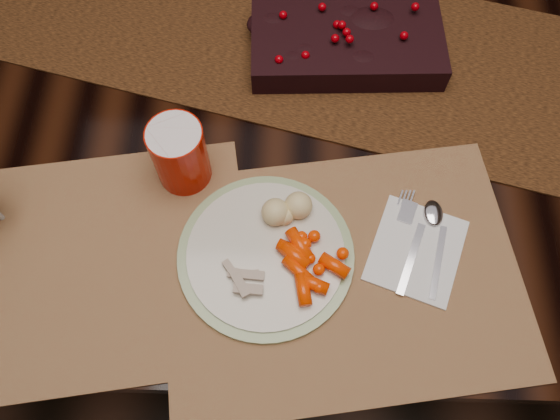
{
  "coord_description": "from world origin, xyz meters",
  "views": [
    {
      "loc": [
        -0.03,
        -0.59,
        1.49
      ],
      "look_at": [
        -0.04,
        -0.26,
        0.8
      ],
      "focal_mm": 35.0,
      "sensor_mm": 36.0,
      "label": 1
    }
  ],
  "objects_px": {
    "centerpiece": "(347,42)",
    "dinner_plate": "(266,255)",
    "dining_table": "(299,187)",
    "placemat_main": "(342,273)",
    "baby_carrots": "(310,266)",
    "red_cup": "(180,154)",
    "napkin": "(416,250)",
    "turkey_shreds": "(238,282)",
    "mashed_potatoes": "(285,203)"
  },
  "relations": [
    {
      "from": "dinner_plate",
      "to": "mashed_potatoes",
      "type": "distance_m",
      "value": 0.08
    },
    {
      "from": "dining_table",
      "to": "placemat_main",
      "type": "xyz_separation_m",
      "value": [
        0.05,
        -0.33,
        0.38
      ]
    },
    {
      "from": "red_cup",
      "to": "placemat_main",
      "type": "bearing_deg",
      "value": -33.2
    },
    {
      "from": "placemat_main",
      "to": "red_cup",
      "type": "height_order",
      "value": "red_cup"
    },
    {
      "from": "centerpiece",
      "to": "dinner_plate",
      "type": "height_order",
      "value": "centerpiece"
    },
    {
      "from": "dinner_plate",
      "to": "dining_table",
      "type": "bearing_deg",
      "value": 80.04
    },
    {
      "from": "baby_carrots",
      "to": "turkey_shreds",
      "type": "relative_size",
      "value": 1.49
    },
    {
      "from": "mashed_potatoes",
      "to": "red_cup",
      "type": "bearing_deg",
      "value": 157.11
    },
    {
      "from": "dinner_plate",
      "to": "turkey_shreds",
      "type": "relative_size",
      "value": 3.76
    },
    {
      "from": "centerpiece",
      "to": "turkey_shreds",
      "type": "relative_size",
      "value": 4.75
    },
    {
      "from": "napkin",
      "to": "placemat_main",
      "type": "bearing_deg",
      "value": -141.41
    },
    {
      "from": "centerpiece",
      "to": "dinner_plate",
      "type": "xyz_separation_m",
      "value": [
        -0.12,
        -0.37,
        -0.02
      ]
    },
    {
      "from": "centerpiece",
      "to": "turkey_shreds",
      "type": "xyz_separation_m",
      "value": [
        -0.16,
        -0.42,
        -0.01
      ]
    },
    {
      "from": "mashed_potatoes",
      "to": "red_cup",
      "type": "relative_size",
      "value": 0.69
    },
    {
      "from": "baby_carrots",
      "to": "red_cup",
      "type": "xyz_separation_m",
      "value": [
        -0.19,
        0.15,
        0.03
      ]
    },
    {
      "from": "dining_table",
      "to": "mashed_potatoes",
      "type": "height_order",
      "value": "mashed_potatoes"
    },
    {
      "from": "baby_carrots",
      "to": "red_cup",
      "type": "bearing_deg",
      "value": 140.89
    },
    {
      "from": "centerpiece",
      "to": "red_cup",
      "type": "xyz_separation_m",
      "value": [
        -0.25,
        -0.24,
        0.02
      ]
    },
    {
      "from": "turkey_shreds",
      "to": "red_cup",
      "type": "height_order",
      "value": "red_cup"
    },
    {
      "from": "mashed_potatoes",
      "to": "napkin",
      "type": "bearing_deg",
      "value": -15.86
    },
    {
      "from": "centerpiece",
      "to": "dining_table",
      "type": "bearing_deg",
      "value": -137.89
    },
    {
      "from": "dinner_plate",
      "to": "red_cup",
      "type": "xyz_separation_m",
      "value": [
        -0.13,
        0.13,
        0.05
      ]
    },
    {
      "from": "turkey_shreds",
      "to": "dinner_plate",
      "type": "bearing_deg",
      "value": 52.25
    },
    {
      "from": "placemat_main",
      "to": "napkin",
      "type": "bearing_deg",
      "value": 9.62
    },
    {
      "from": "dining_table",
      "to": "napkin",
      "type": "bearing_deg",
      "value": -61.63
    },
    {
      "from": "dinner_plate",
      "to": "napkin",
      "type": "relative_size",
      "value": 1.78
    },
    {
      "from": "napkin",
      "to": "red_cup",
      "type": "bearing_deg",
      "value": -179.09
    },
    {
      "from": "turkey_shreds",
      "to": "placemat_main",
      "type": "bearing_deg",
      "value": 9.7
    },
    {
      "from": "napkin",
      "to": "dining_table",
      "type": "bearing_deg",
      "value": 138.37
    },
    {
      "from": "placemat_main",
      "to": "red_cup",
      "type": "distance_m",
      "value": 0.29
    },
    {
      "from": "centerpiece",
      "to": "napkin",
      "type": "bearing_deg",
      "value": -75.51
    },
    {
      "from": "dining_table",
      "to": "turkey_shreds",
      "type": "bearing_deg",
      "value": -104.24
    },
    {
      "from": "baby_carrots",
      "to": "mashed_potatoes",
      "type": "distance_m",
      "value": 0.1
    },
    {
      "from": "turkey_shreds",
      "to": "red_cup",
      "type": "xyz_separation_m",
      "value": [
        -0.09,
        0.18,
        0.03
      ]
    },
    {
      "from": "centerpiece",
      "to": "turkey_shreds",
      "type": "distance_m",
      "value": 0.45
    },
    {
      "from": "placemat_main",
      "to": "dinner_plate",
      "type": "height_order",
      "value": "dinner_plate"
    },
    {
      "from": "centerpiece",
      "to": "mashed_potatoes",
      "type": "relative_size",
      "value": 4.15
    },
    {
      "from": "centerpiece",
      "to": "napkin",
      "type": "height_order",
      "value": "centerpiece"
    },
    {
      "from": "dining_table",
      "to": "placemat_main",
      "type": "relative_size",
      "value": 3.58
    },
    {
      "from": "mashed_potatoes",
      "to": "placemat_main",
      "type": "bearing_deg",
      "value": -47.4
    },
    {
      "from": "turkey_shreds",
      "to": "napkin",
      "type": "height_order",
      "value": "turkey_shreds"
    },
    {
      "from": "placemat_main",
      "to": "mashed_potatoes",
      "type": "relative_size",
      "value": 6.52
    },
    {
      "from": "dining_table",
      "to": "mashed_potatoes",
      "type": "relative_size",
      "value": 23.35
    },
    {
      "from": "dinner_plate",
      "to": "red_cup",
      "type": "distance_m",
      "value": 0.19
    },
    {
      "from": "dinner_plate",
      "to": "baby_carrots",
      "type": "relative_size",
      "value": 2.51
    },
    {
      "from": "baby_carrots",
      "to": "napkin",
      "type": "distance_m",
      "value": 0.16
    },
    {
      "from": "dinner_plate",
      "to": "centerpiece",
      "type": "bearing_deg",
      "value": 71.79
    },
    {
      "from": "dinner_plate",
      "to": "napkin",
      "type": "distance_m",
      "value": 0.22
    },
    {
      "from": "turkey_shreds",
      "to": "napkin",
      "type": "xyz_separation_m",
      "value": [
        0.25,
        0.06,
        -0.02
      ]
    },
    {
      "from": "napkin",
      "to": "mashed_potatoes",
      "type": "bearing_deg",
      "value": -175.86
    }
  ]
}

